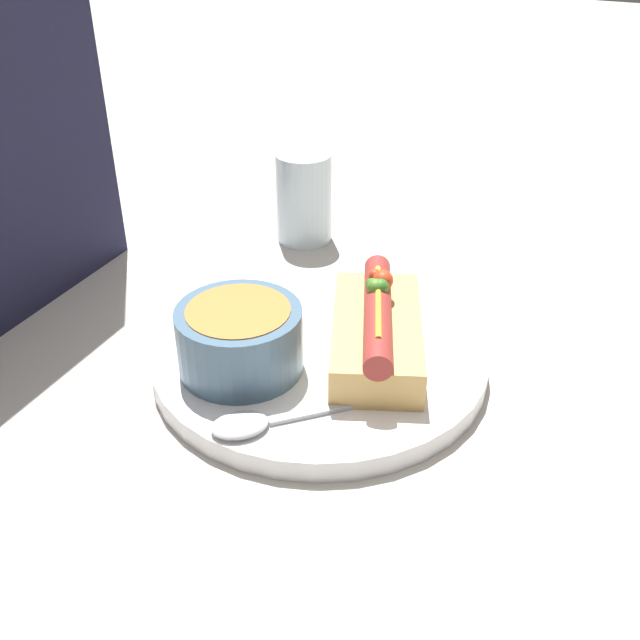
# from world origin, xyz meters

# --- Properties ---
(ground_plane) EXTENTS (4.00, 4.00, 0.00)m
(ground_plane) POSITION_xyz_m (0.00, 0.00, 0.00)
(ground_plane) COLOR #BCB7AD
(dinner_plate) EXTENTS (0.28, 0.28, 0.02)m
(dinner_plate) POSITION_xyz_m (0.00, 0.00, 0.01)
(dinner_plate) COLOR white
(dinner_plate) RESTS_ON ground_plane
(hot_dog) EXTENTS (0.17, 0.12, 0.06)m
(hot_dog) POSITION_xyz_m (0.01, -0.05, 0.04)
(hot_dog) COLOR #DBAD60
(hot_dog) RESTS_ON dinner_plate
(soup_bowl) EXTENTS (0.10, 0.10, 0.06)m
(soup_bowl) POSITION_xyz_m (-0.05, 0.05, 0.05)
(soup_bowl) COLOR slate
(soup_bowl) RESTS_ON dinner_plate
(spoon) EXTENTS (0.12, 0.13, 0.01)m
(spoon) POSITION_xyz_m (-0.11, -0.00, 0.02)
(spoon) COLOR #B7B7BC
(spoon) RESTS_ON dinner_plate
(drinking_glass) EXTENTS (0.06, 0.06, 0.10)m
(drinking_glass) POSITION_xyz_m (0.22, 0.12, 0.05)
(drinking_glass) COLOR silver
(drinking_glass) RESTS_ON ground_plane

